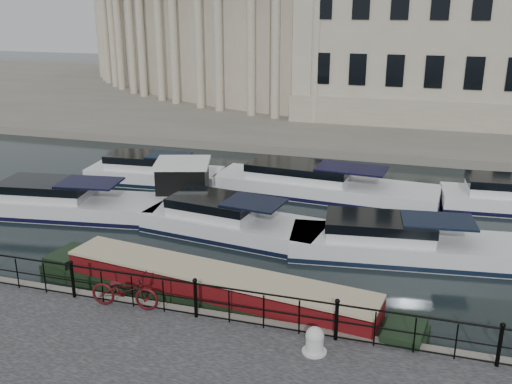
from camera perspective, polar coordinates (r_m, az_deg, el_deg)
ground_plane at (r=18.83m, az=-3.27°, el=-10.42°), size 160.00×160.00×0.00m
far_bank at (r=55.46m, az=10.77°, el=9.00°), size 120.00×42.00×0.55m
railing at (r=16.42m, az=-6.07°, el=-10.35°), size 24.14×0.14×1.22m
civic_building at (r=50.65m, az=9.49°, el=15.90°), size 53.55×31.84×16.85m
bicycle at (r=17.29m, az=-13.00°, el=-9.57°), size 2.13×0.87×1.09m
mooring_bollard at (r=15.08m, az=5.89°, el=-14.57°), size 0.64×0.64×0.72m
narrowboat at (r=18.17m, az=-4.08°, el=-10.27°), size 12.97×3.42×1.48m
harbour_hut at (r=26.78m, az=-7.29°, el=0.63°), size 4.03×3.66×2.21m
cabin_cruisers at (r=25.76m, az=1.77°, el=-1.33°), size 27.57×10.00×1.99m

